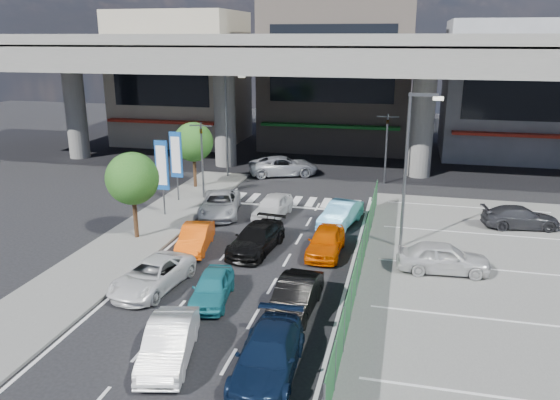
% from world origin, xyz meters
% --- Properties ---
extents(ground, '(120.00, 120.00, 0.00)m').
position_xyz_m(ground, '(0.00, 0.00, 0.00)').
color(ground, black).
rests_on(ground, ground).
extents(parking_lot, '(12.00, 28.00, 0.06)m').
position_xyz_m(parking_lot, '(11.00, 2.00, 0.03)').
color(parking_lot, '#61615F').
rests_on(parking_lot, ground).
extents(sidewalk_left, '(4.00, 30.00, 0.12)m').
position_xyz_m(sidewalk_left, '(-7.00, 4.00, 0.06)').
color(sidewalk_left, '#61615F').
rests_on(sidewalk_left, ground).
extents(fence_run, '(0.16, 22.00, 1.80)m').
position_xyz_m(fence_run, '(5.30, 1.00, 0.90)').
color(fence_run, '#205F2E').
rests_on(fence_run, ground).
extents(expressway, '(64.00, 14.00, 10.75)m').
position_xyz_m(expressway, '(0.00, 22.00, 8.76)').
color(expressway, slate).
rests_on(expressway, ground).
extents(building_west, '(12.00, 10.90, 13.00)m').
position_xyz_m(building_west, '(-16.00, 31.97, 6.49)').
color(building_west, '#A19982').
rests_on(building_west, ground).
extents(building_center, '(14.00, 10.90, 15.00)m').
position_xyz_m(building_center, '(0.00, 32.97, 7.49)').
color(building_center, gray).
rests_on(building_center, ground).
extents(building_east, '(12.00, 10.90, 12.00)m').
position_xyz_m(building_east, '(16.00, 31.97, 5.99)').
color(building_east, slate).
rests_on(building_east, ground).
extents(traffic_light_left, '(1.60, 1.24, 5.20)m').
position_xyz_m(traffic_light_left, '(-6.20, 12.00, 3.94)').
color(traffic_light_left, '#595B60').
rests_on(traffic_light_left, ground).
extents(traffic_light_right, '(1.60, 1.24, 5.20)m').
position_xyz_m(traffic_light_right, '(5.50, 19.00, 3.94)').
color(traffic_light_right, '#595B60').
rests_on(traffic_light_right, ground).
extents(street_lamp_right, '(1.65, 0.22, 8.00)m').
position_xyz_m(street_lamp_right, '(7.17, 6.00, 4.77)').
color(street_lamp_right, '#595B60').
rests_on(street_lamp_right, ground).
extents(street_lamp_left, '(1.65, 0.22, 8.00)m').
position_xyz_m(street_lamp_left, '(-6.33, 18.00, 4.77)').
color(street_lamp_left, '#595B60').
rests_on(street_lamp_left, ground).
extents(signboard_near, '(0.80, 0.14, 4.70)m').
position_xyz_m(signboard_near, '(-7.20, 7.99, 3.06)').
color(signboard_near, '#595B60').
rests_on(signboard_near, ground).
extents(signboard_far, '(0.80, 0.14, 4.70)m').
position_xyz_m(signboard_far, '(-7.60, 10.99, 3.06)').
color(signboard_far, '#595B60').
rests_on(signboard_far, ground).
extents(tree_near, '(2.80, 2.80, 4.80)m').
position_xyz_m(tree_near, '(-7.00, 4.00, 3.39)').
color(tree_near, '#382314').
rests_on(tree_near, ground).
extents(tree_far, '(2.80, 2.80, 4.80)m').
position_xyz_m(tree_far, '(-7.80, 14.50, 3.39)').
color(tree_far, '#382314').
rests_on(tree_far, ground).
extents(hatch_white_back_mid, '(2.33, 4.38, 1.37)m').
position_xyz_m(hatch_white_back_mid, '(-0.38, -6.38, 0.69)').
color(hatch_white_back_mid, white).
rests_on(hatch_white_back_mid, ground).
extents(minivan_navy_back, '(2.13, 4.83, 1.38)m').
position_xyz_m(minivan_navy_back, '(3.08, -6.38, 0.69)').
color(minivan_navy_back, black).
rests_on(minivan_navy_back, ground).
extents(sedan_white_mid_left, '(2.67, 4.82, 1.28)m').
position_xyz_m(sedan_white_mid_left, '(-3.41, -1.43, 0.64)').
color(sedan_white_mid_left, white).
rests_on(sedan_white_mid_left, ground).
extents(taxi_teal_mid, '(1.95, 3.79, 1.24)m').
position_xyz_m(taxi_teal_mid, '(-0.48, -1.92, 0.62)').
color(taxi_teal_mid, teal).
rests_on(taxi_teal_mid, ground).
extents(hatch_black_mid_right, '(1.65, 4.25, 1.38)m').
position_xyz_m(hatch_black_mid_right, '(3.09, -2.12, 0.69)').
color(hatch_black_mid_right, black).
rests_on(hatch_black_mid_right, ground).
extents(taxi_orange_left, '(1.99, 4.06, 1.28)m').
position_xyz_m(taxi_orange_left, '(-3.30, 3.31, 0.64)').
color(taxi_orange_left, '#F45409').
rests_on(taxi_orange_left, ground).
extents(sedan_black_mid, '(2.43, 4.86, 1.36)m').
position_xyz_m(sedan_black_mid, '(-0.19, 3.83, 0.68)').
color(sedan_black_mid, black).
rests_on(sedan_black_mid, ground).
extents(taxi_orange_right, '(1.68, 4.07, 1.38)m').
position_xyz_m(taxi_orange_right, '(3.33, 4.23, 0.69)').
color(taxi_orange_right, '#D94F00').
rests_on(taxi_orange_right, ground).
extents(wagon_silver_front_left, '(3.39, 5.37, 1.38)m').
position_xyz_m(wagon_silver_front_left, '(-3.99, 9.05, 0.69)').
color(wagon_silver_front_left, '#A6A9AD').
rests_on(wagon_silver_front_left, ground).
extents(sedan_white_front_mid, '(2.02, 4.19, 1.38)m').
position_xyz_m(sedan_white_front_mid, '(-0.71, 9.33, 0.69)').
color(sedan_white_front_mid, silver).
rests_on(sedan_white_front_mid, ground).
extents(kei_truck_front_right, '(2.37, 4.41, 1.38)m').
position_xyz_m(kei_truck_front_right, '(3.50, 8.77, 0.69)').
color(kei_truck_front_right, '#6EC6F6').
rests_on(kei_truck_front_right, ground).
extents(crossing_wagon_silver, '(5.96, 4.33, 1.51)m').
position_xyz_m(crossing_wagon_silver, '(-2.43, 19.69, 0.75)').
color(crossing_wagon_silver, silver).
rests_on(crossing_wagon_silver, ground).
extents(parked_sedan_white, '(4.31, 1.97, 1.43)m').
position_xyz_m(parked_sedan_white, '(8.97, 3.20, 0.78)').
color(parked_sedan_white, silver).
rests_on(parked_sedan_white, parking_lot).
extents(parked_sedan_dgrey, '(4.48, 2.37, 1.24)m').
position_xyz_m(parked_sedan_dgrey, '(13.58, 10.60, 0.68)').
color(parked_sedan_dgrey, '#2B2B30').
rests_on(parked_sedan_dgrey, parking_lot).
extents(traffic_cone, '(0.43, 0.43, 0.69)m').
position_xyz_m(traffic_cone, '(7.23, 4.41, 0.40)').
color(traffic_cone, red).
rests_on(traffic_cone, parking_lot).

